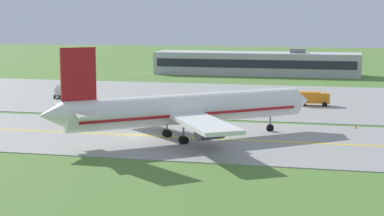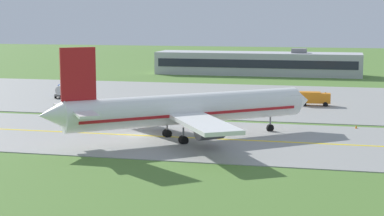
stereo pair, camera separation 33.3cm
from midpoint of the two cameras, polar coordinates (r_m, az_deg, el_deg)
name	(u,v)px [view 1 (the left image)]	position (r m, az deg, el deg)	size (l,w,h in m)	color
ground_plane	(136,136)	(89.29, -5.09, -2.49)	(500.00, 500.00, 0.00)	#517A33
taxiway_strip	(136,136)	(89.28, -5.09, -2.45)	(240.00, 28.00, 0.10)	gray
apron_pad	(250,99)	(127.56, 5.14, 0.79)	(140.00, 52.00, 0.10)	gray
taxiway_centreline	(136,135)	(89.27, -5.10, -2.42)	(220.00, 0.60, 0.01)	yellow
airplane_lead	(185,109)	(85.54, -0.71, -0.12)	(32.98, 29.49, 12.70)	white
service_truck_baggage	(313,98)	(119.79, 10.58, 0.90)	(6.12, 2.64, 2.60)	orange
service_truck_fuel	(61,90)	(132.21, -11.61, 1.56)	(3.67, 6.33, 2.65)	#264CA5
terminal_building	(257,63)	(180.33, 5.70, 3.96)	(56.65, 11.71, 7.41)	#B2B2B7
traffic_cone_near_edge	(356,127)	(97.29, 14.23, -1.64)	(0.44, 0.44, 0.60)	orange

